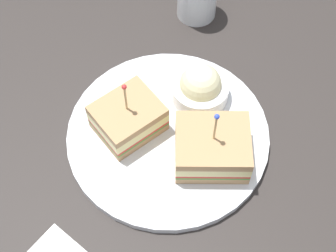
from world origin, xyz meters
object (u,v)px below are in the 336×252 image
Objects in this scene: sandwich_half_back at (212,147)px; coleslaw_bowl at (200,87)px; plate at (168,135)px; sandwich_half_front at (128,118)px.

coleslaw_bowl is at bearing -98.46° from sandwich_half_back.
plate is 2.45× the size of sandwich_half_back.
plate is 3.43× the size of coleslaw_bowl.
sandwich_half_front reaches higher than coleslaw_bowl.
coleslaw_bowl is (-11.62, -2.50, -0.21)cm from sandwich_half_front.
sandwich_half_back is at bearing 142.02° from sandwich_half_front.
sandwich_half_front is (5.24, -2.51, 3.22)cm from plate.
sandwich_half_front is 0.93× the size of sandwich_half_back.
sandwich_half_back is 10.49cm from coleslaw_bowl.
coleslaw_bowl is at bearing -141.86° from plate.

